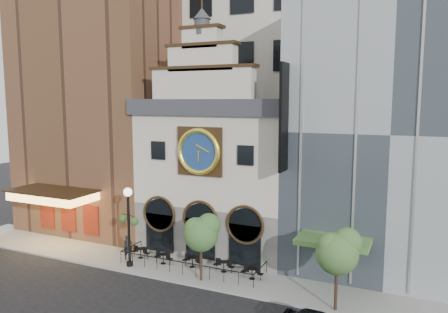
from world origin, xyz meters
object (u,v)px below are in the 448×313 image
at_px(bistro_3, 224,266).
at_px(lamppost, 129,218).
at_px(tree_right, 338,250).
at_px(bistro_4, 252,272).
at_px(tree_left, 202,232).
at_px(pedestrian, 128,247).
at_px(bistro_0, 141,252).
at_px(bistro_1, 163,258).
at_px(bistro_2, 192,261).

bearing_deg(bistro_3, lamppost, -164.81).
bearing_deg(tree_right, bistro_4, 160.90).
bearing_deg(tree_left, pedestrian, 170.29).
height_order(bistro_3, pedestrian, pedestrian).
bearing_deg(pedestrian, bistro_0, -17.66).
height_order(bistro_1, bistro_2, same).
xyz_separation_m(bistro_2, tree_right, (10.75, -2.27, 3.14)).
bearing_deg(bistro_4, bistro_1, -178.80).
xyz_separation_m(bistro_2, lamppost, (-4.33, -1.70, 3.16)).
bearing_deg(pedestrian, bistro_4, -51.44).
height_order(tree_left, tree_right, tree_right).
relative_size(lamppost, tree_right, 1.19).
bearing_deg(bistro_1, pedestrian, -175.04).
bearing_deg(bistro_2, bistro_4, -2.24).
relative_size(bistro_2, tree_right, 0.32).
height_order(bistro_2, lamppost, lamppost).
distance_m(bistro_4, pedestrian, 10.05).
distance_m(bistro_0, tree_left, 7.12).
height_order(bistro_2, bistro_3, same).
distance_m(bistro_2, bistro_3, 2.45).
bearing_deg(lamppost, bistro_2, 34.41).
relative_size(bistro_4, lamppost, 0.27).
relative_size(bistro_4, pedestrian, 0.85).
distance_m(bistro_0, pedestrian, 1.05).
bearing_deg(bistro_4, bistro_3, 171.93).
height_order(bistro_0, tree_right, tree_right).
bearing_deg(pedestrian, tree_left, -63.48).
bearing_deg(bistro_4, tree_left, -151.98).
bearing_deg(bistro_0, bistro_1, -7.51).
bearing_deg(bistro_0, bistro_4, -0.92).
height_order(bistro_4, tree_right, tree_right).
xyz_separation_m(bistro_4, pedestrian, (-10.03, -0.41, 0.47)).
bearing_deg(bistro_3, bistro_4, -8.07).
distance_m(bistro_0, bistro_4, 9.27).
relative_size(bistro_4, tree_right, 0.32).
bearing_deg(tree_right, pedestrian, 174.03).
bearing_deg(tree_left, bistro_1, 159.98).
relative_size(bistro_1, tree_right, 0.32).
height_order(bistro_0, tree_left, tree_left).
xyz_separation_m(bistro_0, lamppost, (0.22, -1.66, 3.16)).
relative_size(bistro_1, bistro_3, 1.00).
bearing_deg(lamppost, bistro_4, 22.46).
height_order(bistro_2, tree_left, tree_left).
height_order(bistro_3, bistro_4, same).
distance_m(bistro_0, bistro_3, 6.99).
bearing_deg(tree_right, bistro_1, 171.54).
xyz_separation_m(bistro_0, bistro_4, (9.27, -0.15, 0.00)).
height_order(pedestrian, lamppost, lamppost).
bearing_deg(pedestrian, tree_right, -59.74).
bearing_deg(bistro_1, bistro_0, 172.49).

